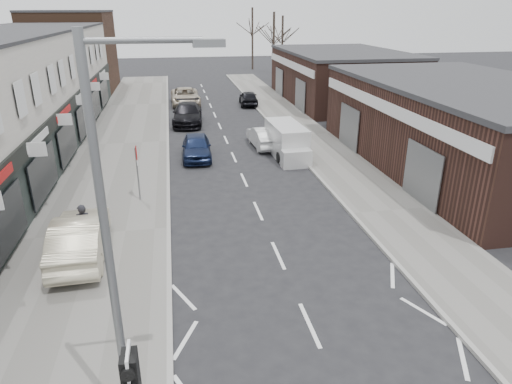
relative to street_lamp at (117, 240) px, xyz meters
name	(u,v)px	position (x,y,z in m)	size (l,w,h in m)	color
ground	(333,377)	(4.53, 0.80, -4.62)	(160.00, 160.00, 0.00)	black
pavement_left	(124,144)	(-2.22, 22.80, -4.56)	(5.50, 64.00, 0.12)	slate
pavement_right	(307,135)	(10.28, 22.80, -4.56)	(3.50, 64.00, 0.12)	slate
brick_block_far	(73,52)	(-8.97, 45.80, -0.62)	(8.00, 10.00, 8.00)	#422A1C
right_unit_near	(467,128)	(17.03, 14.80, -2.37)	(10.00, 18.00, 4.50)	#3A211A
right_unit_far	(341,77)	(17.03, 34.80, -2.37)	(10.00, 16.00, 4.50)	#3A211A
tree_far_a	(273,81)	(13.53, 48.80, -4.62)	(3.60, 3.60, 8.00)	#382D26
tree_far_b	(282,74)	(16.03, 54.80, -4.62)	(3.60, 3.60, 7.50)	#382D26
tree_far_c	(253,69)	(13.03, 60.80, -4.62)	(3.60, 3.60, 8.50)	#382D26
street_lamp	(117,240)	(0.00, 0.00, 0.00)	(2.23, 0.22, 8.00)	slate
warning_sign	(137,156)	(-0.63, 12.80, -2.42)	(0.12, 0.80, 2.70)	slate
white_van	(287,141)	(7.75, 18.56, -3.72)	(1.88, 4.95, 1.91)	silver
sedan_on_pavement	(80,237)	(-2.42, 7.80, -3.72)	(1.66, 4.75, 1.57)	beige
pedestrian	(84,226)	(-2.40, 8.52, -3.65)	(0.62, 0.41, 1.70)	black
parked_car_left_a	(196,147)	(2.33, 19.03, -3.91)	(1.68, 4.18, 1.42)	#141F3F
parked_car_left_b	(187,114)	(2.17, 27.95, -3.84)	(2.19, 5.39, 1.56)	black
parked_car_left_c	(185,97)	(2.29, 35.62, -3.86)	(2.53, 5.49, 1.53)	#BCAD96
parked_car_right_a	(263,137)	(6.73, 20.70, -3.96)	(1.40, 4.01, 1.32)	silver
parked_car_right_b	(248,98)	(8.03, 34.38, -3.95)	(1.58, 3.93, 1.34)	black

